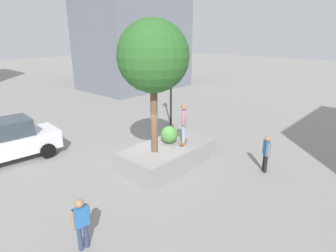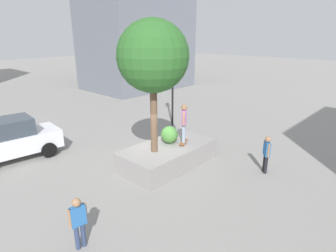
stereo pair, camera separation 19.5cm
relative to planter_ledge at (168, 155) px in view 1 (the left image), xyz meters
name	(u,v)px [view 1 (the left image)]	position (x,y,z in m)	size (l,w,h in m)	color
ground_plane	(155,165)	(-0.43, 0.40, -0.45)	(120.00, 120.00, 0.00)	gray
planter_ledge	(168,155)	(0.00, 0.00, 0.00)	(4.21, 2.20, 0.89)	gray
plaza_tree	(153,57)	(-0.80, 0.02, 4.24)	(2.73, 2.73, 5.18)	brown
boxwood_shrub	(169,135)	(0.31, 0.20, 0.82)	(0.76, 0.76, 0.76)	#4C8C3D
skateboard	(183,142)	(0.67, -0.31, 0.50)	(0.81, 0.54, 0.07)	brown
skateboarder	(184,120)	(0.67, -0.31, 1.50)	(0.48, 0.43, 1.70)	#8C9EB7
police_car	(7,140)	(-4.49, 5.61, 0.53)	(4.27, 2.25, 1.92)	white
traffic_light_corner	(171,73)	(4.31, 3.65, 2.82)	(0.37, 0.37, 4.81)	black
bystander_watching	(266,151)	(2.22, -3.44, 0.47)	(0.44, 0.41, 1.59)	black
passerby_with_bag	(81,221)	(-5.30, -1.72, 0.43)	(0.51, 0.23, 1.51)	navy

